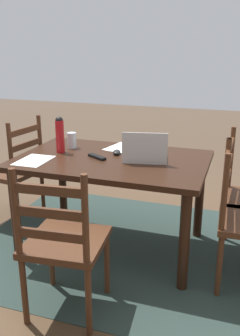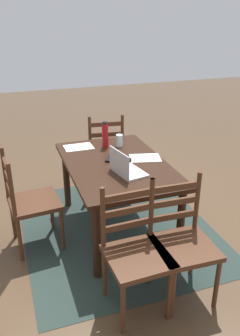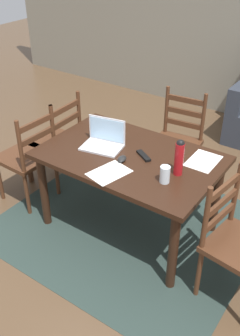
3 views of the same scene
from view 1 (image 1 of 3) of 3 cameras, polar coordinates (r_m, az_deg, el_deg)
The scene contains 12 objects.
ground_plane at distance 3.08m, azimuth -1.15°, elevation -11.65°, with size 14.00×14.00×0.00m, color brown.
area_rug at distance 3.08m, azimuth -1.15°, elevation -11.60°, with size 2.11×1.85×0.01m, color #283833.
dining_table at distance 2.81m, azimuth -1.23°, elevation -0.35°, with size 1.41×0.92×0.73m.
chair_far_head at distance 2.19m, azimuth -8.62°, elevation -11.33°, with size 0.48×0.48×0.95m.
chair_right_near at distance 3.46m, azimuth -15.85°, elevation -0.49°, with size 0.50×0.50×0.95m.
laptop at distance 2.69m, azimuth 3.84°, elevation 2.17°, with size 0.36×0.28×0.23m.
water_bottle at distance 2.94m, azimuth -9.17°, elevation 5.15°, with size 0.07×0.07×0.28m.
drinking_glass at distance 3.07m, azimuth -7.37°, elevation 4.22°, with size 0.07×0.07×0.13m, color silver.
computer_mouse at distance 2.88m, azimuth -0.52°, elevation 2.44°, with size 0.06×0.10×0.03m, color black.
tv_remote at distance 2.78m, azimuth -3.54°, elevation 1.70°, with size 0.04×0.17×0.02m, color black.
paper_stack_left at distance 2.79m, azimuth -13.02°, elevation 1.12°, with size 0.21×0.30×0.00m, color white.
paper_stack_right at distance 3.06m, azimuth 0.35°, elevation 3.14°, with size 0.21×0.30×0.00m, color white.
Camera 1 is at (-0.91, 2.51, 1.54)m, focal length 39.91 mm.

